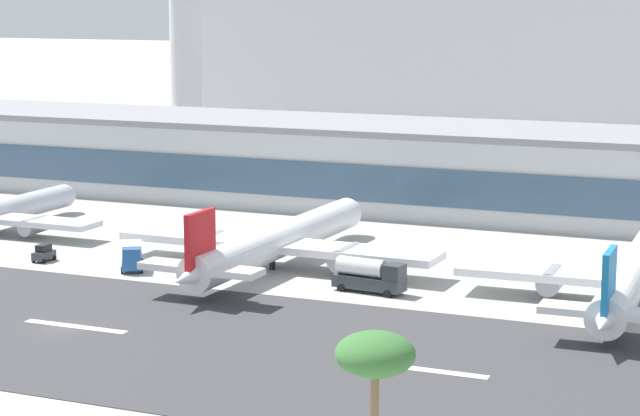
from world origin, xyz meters
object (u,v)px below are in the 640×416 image
Objects in this scene: distant_hotel_block at (470,58)px; service_box_truck_0 at (132,256)px; terminal_building at (387,165)px; service_fuel_truck_2 at (369,275)px; palm_tree_0 at (375,358)px; control_tower at (185,22)px; service_baggage_tug_1 at (44,253)px; airliner_blue_tail_gate_2 at (630,279)px; airliner_red_tail_gate_1 at (273,244)px.

distant_hotel_block is 20.54× the size of service_box_truck_0.
terminal_building is at bearing -80.78° from distant_hotel_block.
palm_tree_0 reaches higher than service_fuel_truck_2.
control_tower is 103.04m from service_baggage_tug_1.
service_fuel_truck_2 is at bearing 111.04° from palm_tree_0.
airliner_blue_tail_gate_2 is at bearing 84.16° from palm_tree_0.
terminal_building reaches higher than airliner_red_tail_gate_1.
terminal_building is 3.73× the size of airliner_blue_tail_gate_2.
airliner_blue_tail_gate_2 is at bearing -67.88° from distant_hotel_block.
control_tower reaches higher than service_baggage_tug_1.
distant_hotel_block is 40.80× the size of service_baggage_tug_1.
palm_tree_0 is (-6.41, -62.65, 7.84)m from airliner_blue_tail_gate_2.
airliner_red_tail_gate_1 reaches higher than service_box_truck_0.
terminal_building reaches higher than service_baggage_tug_1.
control_tower reaches higher than service_fuel_truck_2.
distant_hotel_block is at bearing 59.74° from control_tower.
distant_hotel_block is at bearing 8.83° from airliner_red_tail_gate_1.
service_baggage_tug_1 is at bearing 92.70° from airliner_blue_tail_gate_2.
terminal_building is 13.80× the size of palm_tree_0.
distant_hotel_block is 10.40× the size of palm_tree_0.
control_tower is 7.16× the size of service_box_truck_0.
service_box_truck_0 is 31.38m from service_fuel_truck_2.
service_box_truck_0 is (-59.95, -5.52, -1.31)m from airliner_blue_tail_gate_2.
service_box_truck_0 is (-13.19, -56.45, -4.94)m from terminal_building.
airliner_blue_tail_gate_2 is (46.76, -50.93, -3.63)m from terminal_building.
control_tower reaches higher than terminal_building.
service_fuel_truck_2 reaches higher than service_box_truck_0.
terminal_building is at bearing 136.23° from service_box_truck_0.
service_box_truck_0 is 13.05m from service_baggage_tug_1.
service_baggage_tug_1 is at bearing 105.70° from airliner_red_tail_gate_1.
airliner_red_tail_gate_1 is 7.68× the size of service_box_truck_0.
airliner_red_tail_gate_1 is at bearing -55.13° from control_tower.
palm_tree_0 reaches higher than service_baggage_tug_1.
distant_hotel_block reaches higher than airliner_blue_tail_gate_2.
service_box_truck_0 is at bearing 115.35° from airliner_red_tail_gate_1.
service_baggage_tug_1 is at bearing -119.41° from service_box_truck_0.
distant_hotel_block is at bearing 150.84° from service_box_truck_0.
airliner_blue_tail_gate_2 is (43.90, -1.59, -0.16)m from airliner_red_tail_gate_1.
control_tower is at bearing 47.89° from airliner_blue_tail_gate_2.
service_baggage_tug_1 is 88.10m from palm_tree_0.
service_fuel_truck_2 is (44.40, 0.78, 0.98)m from service_baggage_tug_1.
terminal_building reaches higher than service_box_truck_0.
airliner_blue_tail_gate_2 is 29.04m from service_fuel_truck_2.
service_fuel_truck_2 reaches higher than service_baggage_tug_1.
palm_tree_0 is at bearing -148.27° from airliner_red_tail_gate_1.
service_baggage_tug_1 is (-26.22, -56.72, -5.68)m from terminal_building.
service_fuel_truck_2 is at bearing 60.31° from service_box_truck_0.
service_baggage_tug_1 is (-8.89, -163.46, -17.36)m from distant_hotel_block.
service_fuel_truck_2 is (15.32, -6.60, -1.23)m from airliner_red_tail_gate_1.
service_box_truck_0 is 1.99× the size of service_baggage_tug_1.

